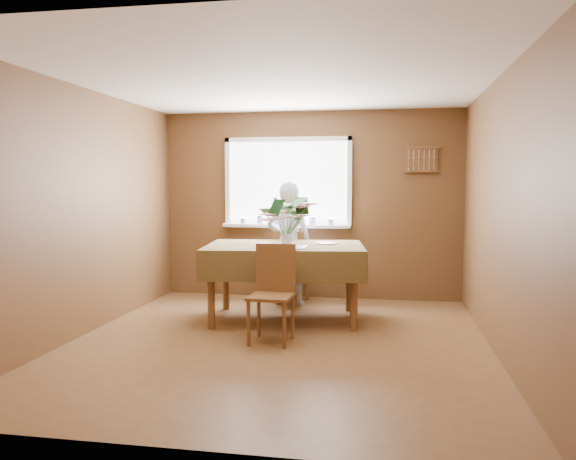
% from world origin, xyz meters
% --- Properties ---
extents(floor, '(4.50, 4.50, 0.00)m').
position_xyz_m(floor, '(0.00, 0.00, 0.00)').
color(floor, brown).
rests_on(floor, ground).
extents(ceiling, '(4.50, 4.50, 0.00)m').
position_xyz_m(ceiling, '(0.00, 0.00, 2.50)').
color(ceiling, white).
rests_on(ceiling, wall_back).
extents(wall_back, '(4.00, 0.00, 4.00)m').
position_xyz_m(wall_back, '(0.00, 2.25, 1.25)').
color(wall_back, brown).
rests_on(wall_back, floor).
extents(wall_front, '(4.00, 0.00, 4.00)m').
position_xyz_m(wall_front, '(0.00, -2.25, 1.25)').
color(wall_front, brown).
rests_on(wall_front, floor).
extents(wall_left, '(0.00, 4.50, 4.50)m').
position_xyz_m(wall_left, '(-2.00, 0.00, 1.25)').
color(wall_left, brown).
rests_on(wall_left, floor).
extents(wall_right, '(0.00, 4.50, 4.50)m').
position_xyz_m(wall_right, '(2.00, 0.00, 1.25)').
color(wall_right, brown).
rests_on(wall_right, floor).
extents(window_assembly, '(1.72, 0.20, 1.22)m').
position_xyz_m(window_assembly, '(-0.30, 2.20, 1.35)').
color(window_assembly, white).
rests_on(window_assembly, wall_back).
extents(spoon_rack, '(0.44, 0.05, 0.33)m').
position_xyz_m(spoon_rack, '(1.45, 2.22, 1.85)').
color(spoon_rack, brown).
rests_on(spoon_rack, wall_back).
extents(dining_table, '(1.89, 1.40, 0.86)m').
position_xyz_m(dining_table, '(-0.10, 0.94, 0.75)').
color(dining_table, brown).
rests_on(dining_table, floor).
extents(chair_far, '(0.42, 0.42, 0.94)m').
position_xyz_m(chair_far, '(-0.20, 1.83, 0.51)').
color(chair_far, brown).
rests_on(chair_far, floor).
extents(chair_near, '(0.43, 0.43, 0.94)m').
position_xyz_m(chair_near, '(-0.06, 0.08, 0.52)').
color(chair_near, brown).
rests_on(chair_near, floor).
extents(seated_woman, '(0.60, 0.42, 1.57)m').
position_xyz_m(seated_woman, '(-0.20, 1.74, 0.78)').
color(seated_woman, white).
rests_on(seated_woman, floor).
extents(flower_bouquet, '(0.61, 0.61, 0.52)m').
position_xyz_m(flower_bouquet, '(-0.05, 0.69, 1.19)').
color(flower_bouquet, white).
rests_on(flower_bouquet, dining_table).
extents(side_plate, '(0.32, 0.32, 0.01)m').
position_xyz_m(side_plate, '(0.35, 1.11, 0.86)').
color(side_plate, white).
rests_on(side_plate, dining_table).
extents(table_knife, '(0.02, 0.24, 0.00)m').
position_xyz_m(table_knife, '(0.16, 0.69, 0.86)').
color(table_knife, silver).
rests_on(table_knife, dining_table).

